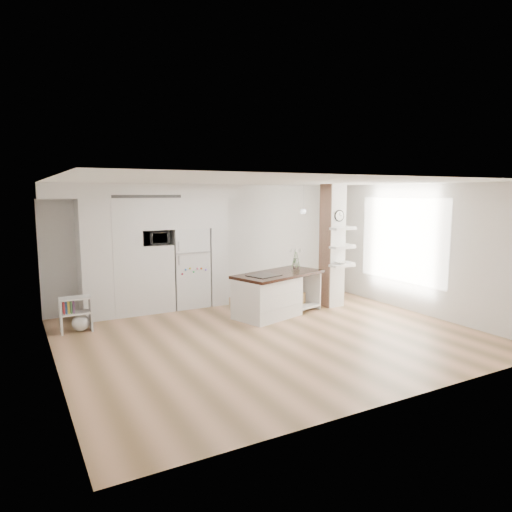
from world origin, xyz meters
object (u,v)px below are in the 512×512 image
Objects in this scene: refrigerator at (188,267)px; bookshelf at (77,316)px; kitchen_island at (271,294)px; floor_plant_a at (328,292)px.

refrigerator is 2.74× the size of bookshelf.
bookshelf is (-3.63, 0.79, -0.17)m from kitchen_island.
bookshelf is at bearing 176.08° from floor_plant_a.
floor_plant_a is at bearing -22.01° from refrigerator.
refrigerator reaches higher than kitchen_island.
kitchen_island reaches higher than bookshelf.
floor_plant_a is at bearing -3.55° from kitchen_island.
kitchen_island is at bearing -53.80° from refrigerator.
kitchen_island is 3.72m from bookshelf.
refrigerator is at bearing 109.38° from kitchen_island.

